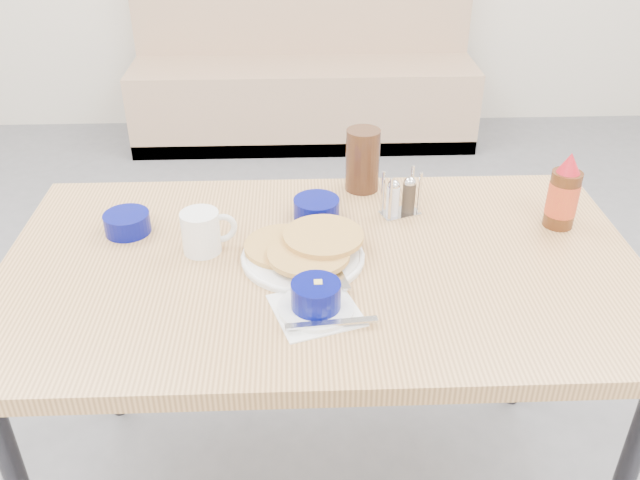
{
  "coord_description": "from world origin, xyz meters",
  "views": [
    {
      "loc": [
        -0.05,
        -0.99,
        1.57
      ],
      "look_at": [
        -0.01,
        0.24,
        0.82
      ],
      "focal_mm": 38.0,
      "sensor_mm": 36.0,
      "label": 1
    }
  ],
  "objects_px": {
    "syrup_bottle": "(563,195)",
    "dining_table": "(322,284)",
    "grits_setting": "(316,300)",
    "condiment_caddy": "(401,200)",
    "pancake_plate": "(304,251)",
    "booth_bench": "(303,77)",
    "butter_bowl": "(316,209)",
    "amber_tumbler": "(363,160)",
    "creamer_bowl": "(127,223)",
    "coffee_mug": "(203,231)"
  },
  "relations": [
    {
      "from": "syrup_bottle",
      "to": "dining_table",
      "type": "bearing_deg",
      "value": -166.82
    },
    {
      "from": "grits_setting",
      "to": "syrup_bottle",
      "type": "bearing_deg",
      "value": 28.14
    },
    {
      "from": "condiment_caddy",
      "to": "syrup_bottle",
      "type": "height_order",
      "value": "syrup_bottle"
    },
    {
      "from": "pancake_plate",
      "to": "dining_table",
      "type": "bearing_deg",
      "value": -14.13
    },
    {
      "from": "grits_setting",
      "to": "syrup_bottle",
      "type": "distance_m",
      "value": 0.67
    },
    {
      "from": "booth_bench",
      "to": "butter_bowl",
      "type": "distance_m",
      "value": 2.38
    },
    {
      "from": "grits_setting",
      "to": "syrup_bottle",
      "type": "height_order",
      "value": "syrup_bottle"
    },
    {
      "from": "booth_bench",
      "to": "amber_tumbler",
      "type": "height_order",
      "value": "booth_bench"
    },
    {
      "from": "booth_bench",
      "to": "creamer_bowl",
      "type": "xyz_separation_m",
      "value": [
        -0.45,
        -2.39,
        0.43
      ]
    },
    {
      "from": "butter_bowl",
      "to": "booth_bench",
      "type": "bearing_deg",
      "value": 89.86
    },
    {
      "from": "booth_bench",
      "to": "coffee_mug",
      "type": "relative_size",
      "value": 15.44
    },
    {
      "from": "creamer_bowl",
      "to": "condiment_caddy",
      "type": "relative_size",
      "value": 0.94
    },
    {
      "from": "creamer_bowl",
      "to": "butter_bowl",
      "type": "xyz_separation_m",
      "value": [
        0.44,
        0.05,
        0.0
      ]
    },
    {
      "from": "dining_table",
      "to": "grits_setting",
      "type": "bearing_deg",
      "value": -96.06
    },
    {
      "from": "coffee_mug",
      "to": "creamer_bowl",
      "type": "relative_size",
      "value": 1.16
    },
    {
      "from": "dining_table",
      "to": "pancake_plate",
      "type": "relative_size",
      "value": 5.12
    },
    {
      "from": "amber_tumbler",
      "to": "coffee_mug",
      "type": "bearing_deg",
      "value": -142.81
    },
    {
      "from": "coffee_mug",
      "to": "dining_table",
      "type": "bearing_deg",
      "value": -11.31
    },
    {
      "from": "booth_bench",
      "to": "amber_tumbler",
      "type": "relative_size",
      "value": 11.64
    },
    {
      "from": "coffee_mug",
      "to": "butter_bowl",
      "type": "bearing_deg",
      "value": 28.34
    },
    {
      "from": "pancake_plate",
      "to": "grits_setting",
      "type": "xyz_separation_m",
      "value": [
        0.02,
        -0.19,
        0.01
      ]
    },
    {
      "from": "dining_table",
      "to": "butter_bowl",
      "type": "xyz_separation_m",
      "value": [
        -0.01,
        0.19,
        0.09
      ]
    },
    {
      "from": "coffee_mug",
      "to": "grits_setting",
      "type": "xyz_separation_m",
      "value": [
        0.24,
        -0.23,
        -0.02
      ]
    },
    {
      "from": "coffee_mug",
      "to": "condiment_caddy",
      "type": "xyz_separation_m",
      "value": [
        0.46,
        0.15,
        -0.01
      ]
    },
    {
      "from": "coffee_mug",
      "to": "grits_setting",
      "type": "height_order",
      "value": "coffee_mug"
    },
    {
      "from": "booth_bench",
      "to": "pancake_plate",
      "type": "distance_m",
      "value": 2.56
    },
    {
      "from": "creamer_bowl",
      "to": "syrup_bottle",
      "type": "distance_m",
      "value": 1.02
    },
    {
      "from": "syrup_bottle",
      "to": "condiment_caddy",
      "type": "bearing_deg",
      "value": 169.42
    },
    {
      "from": "condiment_caddy",
      "to": "syrup_bottle",
      "type": "distance_m",
      "value": 0.38
    },
    {
      "from": "dining_table",
      "to": "amber_tumbler",
      "type": "height_order",
      "value": "amber_tumbler"
    },
    {
      "from": "syrup_bottle",
      "to": "amber_tumbler",
      "type": "bearing_deg",
      "value": 155.17
    },
    {
      "from": "amber_tumbler",
      "to": "creamer_bowl",
      "type": "bearing_deg",
      "value": -160.57
    },
    {
      "from": "booth_bench",
      "to": "amber_tumbler",
      "type": "distance_m",
      "value": 2.25
    },
    {
      "from": "condiment_caddy",
      "to": "dining_table",
      "type": "bearing_deg",
      "value": -155.01
    },
    {
      "from": "condiment_caddy",
      "to": "booth_bench",
      "type": "bearing_deg",
      "value": 74.56
    },
    {
      "from": "booth_bench",
      "to": "syrup_bottle",
      "type": "height_order",
      "value": "booth_bench"
    },
    {
      "from": "pancake_plate",
      "to": "syrup_bottle",
      "type": "distance_m",
      "value": 0.62
    },
    {
      "from": "grits_setting",
      "to": "condiment_caddy",
      "type": "bearing_deg",
      "value": 60.25
    },
    {
      "from": "booth_bench",
      "to": "butter_bowl",
      "type": "bearing_deg",
      "value": -90.14
    },
    {
      "from": "coffee_mug",
      "to": "amber_tumbler",
      "type": "relative_size",
      "value": 0.75
    },
    {
      "from": "pancake_plate",
      "to": "syrup_bottle",
      "type": "bearing_deg",
      "value": 11.49
    },
    {
      "from": "coffee_mug",
      "to": "amber_tumbler",
      "type": "distance_m",
      "value": 0.48
    },
    {
      "from": "butter_bowl",
      "to": "amber_tumbler",
      "type": "relative_size",
      "value": 0.68
    },
    {
      "from": "pancake_plate",
      "to": "butter_bowl",
      "type": "relative_size",
      "value": 2.47
    },
    {
      "from": "syrup_bottle",
      "to": "grits_setting",
      "type": "bearing_deg",
      "value": -151.86
    },
    {
      "from": "grits_setting",
      "to": "creamer_bowl",
      "type": "height_order",
      "value": "grits_setting"
    },
    {
      "from": "coffee_mug",
      "to": "butter_bowl",
      "type": "xyz_separation_m",
      "value": [
        0.26,
        0.14,
        -0.02
      ]
    },
    {
      "from": "condiment_caddy",
      "to": "grits_setting",
      "type": "bearing_deg",
      "value": -140.07
    },
    {
      "from": "dining_table",
      "to": "butter_bowl",
      "type": "bearing_deg",
      "value": 91.73
    },
    {
      "from": "dining_table",
      "to": "pancake_plate",
      "type": "height_order",
      "value": "pancake_plate"
    }
  ]
}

